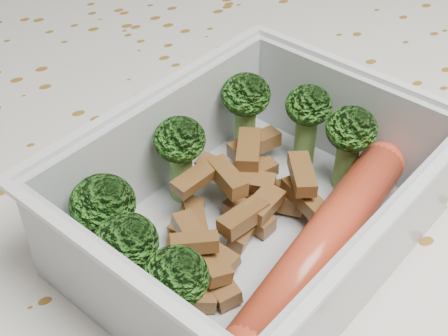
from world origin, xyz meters
TOP-DOWN VIEW (x-y plane):
  - dining_table at (0.00, 0.00)m, footprint 1.40×0.90m
  - tablecloth at (0.00, 0.00)m, footprint 1.46×0.96m
  - lunch_container at (-0.01, -0.03)m, footprint 0.24×0.21m
  - broccoli_florets at (-0.02, -0.01)m, footprint 0.18×0.14m
  - meat_pile at (-0.01, -0.02)m, footprint 0.10×0.10m
  - sausage at (0.01, -0.07)m, footprint 0.16×0.09m

SIDE VIEW (x-z plane):
  - dining_table at x=0.00m, z-range 0.29..1.04m
  - tablecloth at x=0.00m, z-range 0.62..0.81m
  - meat_pile at x=-0.01m, z-range 0.76..0.79m
  - lunch_container at x=-0.01m, z-range 0.75..0.81m
  - sausage at x=0.01m, z-range 0.77..0.79m
  - broccoli_florets at x=-0.02m, z-range 0.77..0.83m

